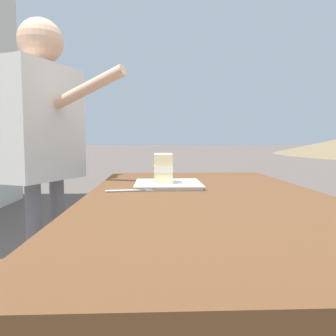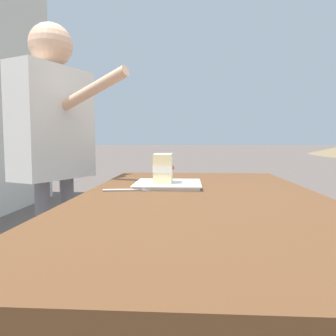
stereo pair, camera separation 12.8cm
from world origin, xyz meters
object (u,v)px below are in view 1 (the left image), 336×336
patio_table (206,224)px  dessert_fork (133,190)px  diner_person (44,128)px  dessert_plate (168,184)px  cake_slice (163,168)px

patio_table → dessert_fork: (0.07, 0.25, 0.11)m
dessert_fork → diner_person: (0.38, 0.44, 0.24)m
patio_table → dessert_plate: (0.20, 0.12, 0.11)m
dessert_plate → dessert_fork: size_ratio=1.53×
patio_table → dessert_plate: 0.26m
patio_table → diner_person: bearing=57.1°
patio_table → dessert_fork: bearing=74.9°
patio_table → diner_person: 0.89m
dessert_fork → diner_person: bearing=49.0°
dessert_fork → diner_person: 0.62m
cake_slice → diner_person: size_ratio=0.08×
cake_slice → dessert_fork: 0.18m
dessert_plate → cake_slice: 0.07m
dessert_plate → cake_slice: size_ratio=2.27×
dessert_plate → dessert_fork: 0.18m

